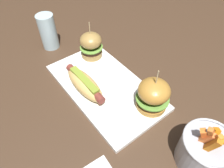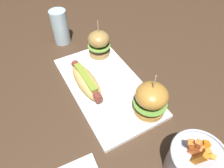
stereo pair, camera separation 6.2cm
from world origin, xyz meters
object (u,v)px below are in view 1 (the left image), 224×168
object	(u,v)px
platter_main	(105,87)
fries_bucket	(205,150)
slider_left	(91,45)
slider_right	(153,95)
water_glass	(48,32)
hot_dog	(85,83)

from	to	relation	value
platter_main	fries_bucket	world-z (taller)	fries_bucket
slider_left	fries_bucket	size ratio (longest dim) A/B	0.96
slider_right	water_glass	world-z (taller)	slider_right
platter_main	slider_left	distance (m)	0.17
slider_left	fries_bucket	distance (m)	0.49
hot_dog	water_glass	bearing A→B (deg)	175.47
platter_main	slider_left	world-z (taller)	slider_left
slider_left	fries_bucket	xyz separation A→B (m)	(0.49, -0.01, -0.01)
fries_bucket	water_glass	distance (m)	0.66
platter_main	water_glass	bearing A→B (deg)	-173.77
slider_left	slider_right	bearing A→B (deg)	1.38
slider_right	water_glass	size ratio (longest dim) A/B	1.04
platter_main	hot_dog	bearing A→B (deg)	-113.73
slider_right	fries_bucket	xyz separation A→B (m)	(0.19, -0.02, -0.01)
platter_main	slider_left	size ratio (longest dim) A/B	2.90
slider_left	slider_right	size ratio (longest dim) A/B	0.98
hot_dog	slider_right	distance (m)	0.22
water_glass	fries_bucket	bearing A→B (deg)	6.79
slider_left	water_glass	world-z (taller)	slider_left
fries_bucket	water_glass	size ratio (longest dim) A/B	1.06
slider_left	slider_right	xyz separation A→B (m)	(0.31, 0.01, 0.00)
platter_main	water_glass	world-z (taller)	water_glass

